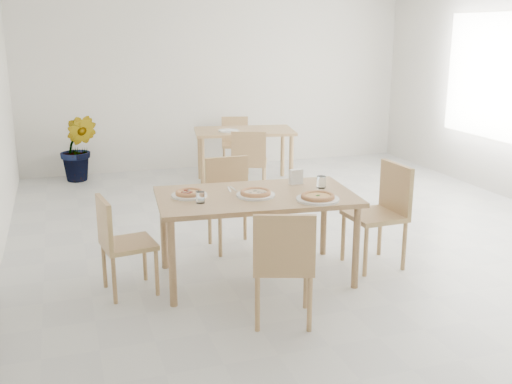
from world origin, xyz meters
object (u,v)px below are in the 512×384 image
object	(u,v)px
chair_west	(119,239)
pizza_pepperoni	(189,193)
tumbler_b	(200,197)
napkin_holder	(296,178)
plate_margherita	(318,199)
plate_pepperoni	(189,195)
pizza_margherita	(318,196)
plate_mushroom	(256,195)
tumbler_a	(321,182)
chair_back_n	(235,140)
main_table	(256,203)
potted_plant	(79,148)
second_table	(244,137)
pizza_mushroom	(256,192)
plate_empty	(229,131)
chair_east	(383,207)
chair_south	(283,259)
chair_north	(230,196)
chair_back_s	(249,159)

from	to	relation	value
chair_west	pizza_pepperoni	size ratio (longest dim) A/B	3.52
tumbler_b	napkin_holder	size ratio (longest dim) A/B	0.64
plate_margherita	plate_pepperoni	size ratio (longest dim) A/B	1.17
plate_pepperoni	pizza_margherita	xyz separation A→B (m)	(0.97, -0.44, 0.02)
plate_margherita	plate_mushroom	size ratio (longest dim) A/B	1.09
chair_west	tumbler_a	bearing A→B (deg)	-98.72
chair_back_n	tumbler_b	bearing A→B (deg)	-95.63
main_table	pizza_pepperoni	size ratio (longest dim) A/B	7.46
potted_plant	pizza_pepperoni	bearing A→B (deg)	-79.16
tumbler_a	second_table	distance (m)	3.20
pizza_margherita	pizza_mushroom	xyz separation A→B (m)	(-0.44, 0.27, 0.00)
main_table	chair_back_n	size ratio (longest dim) A/B	2.13
chair_back_n	plate_empty	xyz separation A→B (m)	(-0.33, -0.83, 0.29)
chair_east	pizza_mushroom	distance (m)	1.23
chair_south	chair_west	world-z (taller)	chair_south
chair_east	plate_mushroom	bearing A→B (deg)	-93.41
chair_south	tumbler_b	size ratio (longest dim) A/B	9.51
plate_empty	plate_mushroom	bearing A→B (deg)	-101.75
chair_east	potted_plant	world-z (taller)	potted_plant
plate_margherita	pizza_mushroom	bearing A→B (deg)	148.46
chair_north	tumbler_b	distance (m)	1.12
napkin_holder	chair_east	bearing A→B (deg)	-24.46
pizza_mushroom	pizza_pepperoni	size ratio (longest dim) A/B	1.39
plate_pepperoni	plate_mushroom	bearing A→B (deg)	-17.59
plate_margherita	chair_back_s	bearing A→B (deg)	83.97
plate_mushroom	tumbler_b	xyz separation A→B (m)	(-0.48, -0.05, 0.04)
tumbler_a	potted_plant	xyz separation A→B (m)	(-1.91, 4.02, -0.33)
pizza_mushroom	chair_back_n	xyz separation A→B (m)	(1.00, 4.03, -0.31)
pizza_pepperoni	napkin_holder	distance (m)	0.98
tumbler_a	plate_margherita	bearing A→B (deg)	-118.33
plate_margherita	plate_pepperoni	distance (m)	1.06
napkin_holder	chair_back_n	world-z (taller)	napkin_holder
chair_north	chair_back_n	bearing A→B (deg)	71.54
tumbler_a	chair_east	bearing A→B (deg)	-8.28
pizza_mushroom	chair_back_s	world-z (taller)	chair_back_s
plate_pepperoni	pizza_margherita	size ratio (longest dim) A/B	0.96
chair_west	tumbler_b	xyz separation A→B (m)	(0.64, -0.14, 0.32)
chair_north	napkin_holder	bearing A→B (deg)	-58.71
chair_north	chair_back_s	bearing A→B (deg)	64.93
chair_west	napkin_holder	bearing A→B (deg)	-92.98
napkin_holder	plate_empty	xyz separation A→B (m)	(0.21, 2.96, -0.06)
main_table	plate_empty	size ratio (longest dim) A/B	6.24
plate_mushroom	tumbler_a	bearing A→B (deg)	6.74
plate_empty	potted_plant	world-z (taller)	potted_plant
tumbler_a	pizza_mushroom	bearing A→B (deg)	-173.26
chair_west	chair_back_s	xyz separation A→B (m)	(1.86, 2.40, 0.04)
plate_margherita	chair_east	bearing A→B (deg)	18.83
pizza_margherita	napkin_holder	distance (m)	0.51
chair_east	pizza_mushroom	size ratio (longest dim) A/B	2.92
pizza_pepperoni	plate_margherita	bearing A→B (deg)	-24.35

